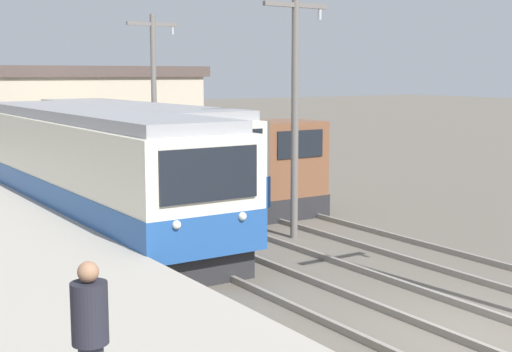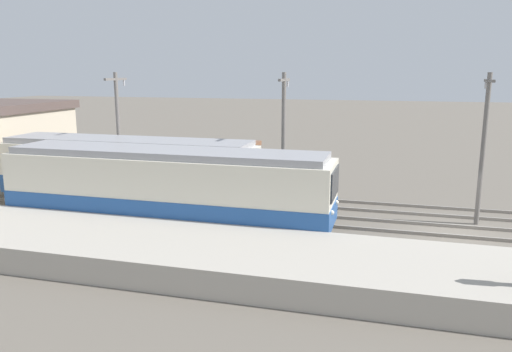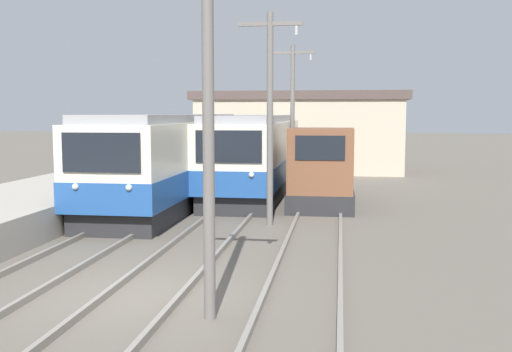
% 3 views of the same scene
% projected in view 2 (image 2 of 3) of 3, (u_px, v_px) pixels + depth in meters
% --- Properties ---
extents(ground_plane, '(200.00, 200.00, 0.00)m').
position_uv_depth(ground_plane, '(455.00, 234.00, 20.69)').
color(ground_plane, '#665E54').
extents(platform_left, '(4.50, 54.00, 0.94)m').
position_uv_depth(platform_left, '(481.00, 284.00, 14.70)').
color(platform_left, '#ADA599').
rests_on(platform_left, ground).
extents(track_left, '(1.54, 60.00, 0.14)m').
position_uv_depth(track_left, '(464.00, 254.00, 18.23)').
color(track_left, gray).
rests_on(track_left, ground).
extents(track_center, '(1.54, 60.00, 0.14)m').
position_uv_depth(track_center, '(455.00, 231.00, 20.87)').
color(track_center, gray).
rests_on(track_center, ground).
extents(track_right, '(1.54, 60.00, 0.14)m').
position_uv_depth(track_right, '(448.00, 212.00, 23.70)').
color(track_right, gray).
rests_on(track_right, ground).
extents(commuter_train_left, '(2.84, 14.10, 3.47)m').
position_uv_depth(commuter_train_left, '(167.00, 193.00, 20.96)').
color(commuter_train_left, '#28282B').
rests_on(commuter_train_left, ground).
extents(commuter_train_center, '(2.84, 12.93, 3.43)m').
position_uv_depth(commuter_train_center, '(129.00, 176.00, 24.48)').
color(commuter_train_center, '#28282B').
rests_on(commuter_train_center, ground).
extents(shunting_locomotive, '(2.40, 5.77, 3.00)m').
position_uv_depth(shunting_locomotive, '(210.00, 175.00, 26.59)').
color(shunting_locomotive, '#28282B').
rests_on(shunting_locomotive, ground).
extents(catenary_mast_near, '(2.00, 0.20, 6.59)m').
position_uv_depth(catenary_mast_near, '(484.00, 143.00, 21.30)').
color(catenary_mast_near, slate).
rests_on(catenary_mast_near, ground).
extents(catenary_mast_mid, '(2.00, 0.20, 6.59)m').
position_uv_depth(catenary_mast_mid, '(283.00, 136.00, 23.57)').
color(catenary_mast_mid, slate).
rests_on(catenary_mast_mid, ground).
extents(catenary_mast_far, '(2.00, 0.20, 6.59)m').
position_uv_depth(catenary_mast_far, '(119.00, 131.00, 25.84)').
color(catenary_mast_far, slate).
rests_on(catenary_mast_far, ground).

